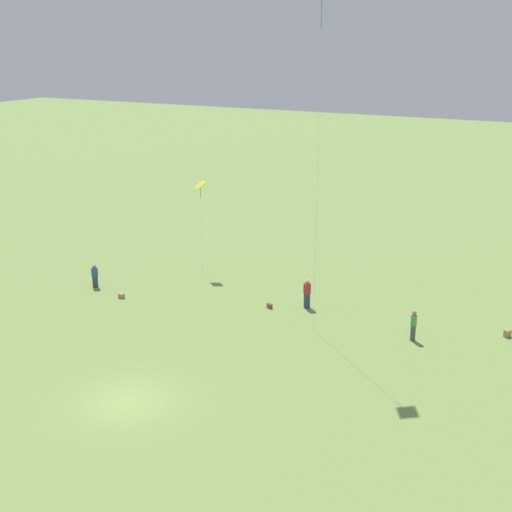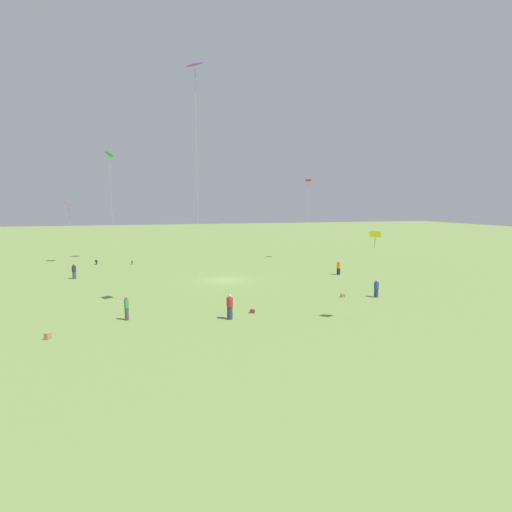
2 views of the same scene
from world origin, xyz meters
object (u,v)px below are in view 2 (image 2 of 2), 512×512
object	(u,v)px
person_4	(230,307)
picnic_bag_2	(48,336)
person_0	(339,268)
kite_1	(308,184)
picnic_bag_0	(343,295)
dog_1	(96,261)
person_2	(376,289)
kite_0	(109,158)
kite_4	(195,78)
person_3	(74,271)
kite_3	(69,206)
person_1	(127,308)
dog_0	(132,262)
picnic_bag_1	(252,311)
kite_2	(375,237)

from	to	relation	value
person_4	picnic_bag_2	size ratio (longest dim) A/B	4.10
person_0	kite_1	size ratio (longest dim) A/B	0.14
picnic_bag_0	picnic_bag_2	bearing A→B (deg)	102.70
person_4	dog_1	bearing A→B (deg)	-130.35
person_2	kite_0	bearing A→B (deg)	-140.28
person_2	kite_4	bearing A→B (deg)	-87.08
person_3	kite_0	size ratio (longest dim) A/B	0.11
person_2	kite_1	bearing A→B (deg)	173.91
kite_3	picnic_bag_0	distance (m)	40.29
kite_1	kite_3	size ratio (longest dim) A/B	1.40
person_1	person_2	bearing A→B (deg)	156.81
person_3	dog_0	bearing A→B (deg)	-153.00
kite_0	kite_1	size ratio (longest dim) A/B	1.33
person_0	person_4	size ratio (longest dim) A/B	0.90
person_1	dog_1	world-z (taller)	person_1
kite_0	kite_3	distance (m)	8.95
person_4	kite_4	world-z (taller)	kite_4
person_3	person_4	xyz separation A→B (m)	(-19.88, -13.30, 0.09)
person_2	kite_1	distance (m)	26.73
dog_1	dog_0	bearing A→B (deg)	-28.73
kite_4	person_4	bearing A→B (deg)	47.27
person_2	person_0	bearing A→B (deg)	172.09
person_3	picnic_bag_0	xyz separation A→B (m)	(-15.91, -24.40, -0.66)
person_2	kite_1	xyz separation A→B (m)	(24.38, -3.75, 10.30)
dog_0	picnic_bag_1	size ratio (longest dim) A/B	1.73
kite_0	kite_1	world-z (taller)	kite_0
person_3	kite_2	world-z (taller)	kite_2
person_4	dog_1	world-z (taller)	person_4
kite_2	dog_1	size ratio (longest dim) A/B	8.21
kite_1	picnic_bag_2	distance (m)	42.39
kite_1	dog_0	size ratio (longest dim) A/B	16.29
person_1	kite_3	size ratio (longest dim) A/B	0.21
kite_1	dog_1	size ratio (longest dim) A/B	15.07
kite_3	kite_4	xyz separation A→B (m)	(-30.06, -13.85, 9.32)
person_3	kite_4	world-z (taller)	kite_4
person_1	picnic_bag_0	xyz separation A→B (m)	(2.20, -18.21, -0.74)
person_3	kite_0	distance (m)	20.79
kite_1	kite_2	bearing A→B (deg)	147.43
person_1	kite_4	xyz separation A→B (m)	(1.28, -5.35, 16.38)
person_1	dog_0	xyz separation A→B (m)	(27.58, 0.32, -0.55)
kite_2	kite_3	size ratio (longest dim) A/B	0.76
kite_3	dog_0	world-z (taller)	kite_3
person_0	picnic_bag_1	size ratio (longest dim) A/B	3.94
person_0	person_1	xyz separation A→B (m)	(-12.51, 23.10, 0.09)
kite_2	person_3	bearing A→B (deg)	40.78
dog_1	picnic_bag_2	distance (m)	31.65
kite_2	picnic_bag_1	world-z (taller)	kite_2
kite_3	dog_1	bearing A→B (deg)	-104.74
kite_2	kite_3	bearing A→B (deg)	30.79
person_4	dog_1	size ratio (longest dim) A/B	2.33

